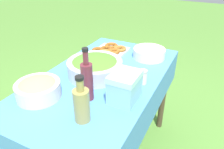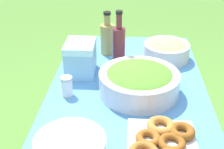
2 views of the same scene
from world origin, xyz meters
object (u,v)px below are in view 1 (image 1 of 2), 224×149
Objects in this scene: salad_bowl at (95,66)px; pasta_bowl at (38,88)px; plate_stack at (149,53)px; olive_oil_bottle at (82,104)px; cooler_box at (125,87)px; wine_bottle at (87,80)px; donut_platter at (109,51)px.

salad_bowl reaches higher than pasta_bowl.
plate_stack is 1.00× the size of olive_oil_bottle.
olive_oil_bottle is at bearing -25.35° from cooler_box.
olive_oil_bottle is 0.81× the size of wine_bottle.
salad_bowl is 0.38m from pasta_bowl.
wine_bottle reaches higher than olive_oil_bottle.
pasta_bowl is at bearing -99.30° from olive_oil_bottle.
salad_bowl is 0.33m from cooler_box.
donut_platter is at bearing -167.31° from salad_bowl.
cooler_box reaches higher than donut_platter.
plate_stack is (-0.06, 0.31, 0.02)m from donut_platter.
donut_platter is 1.27× the size of olive_oil_bottle.
cooler_box is (0.52, 0.36, 0.06)m from donut_platter.
wine_bottle is at bearing 113.30° from pasta_bowl.
plate_stack is at bearing 100.90° from donut_platter.
wine_bottle is at bearing -156.38° from olive_oil_bottle.
salad_bowl is 1.47× the size of olive_oil_bottle.
plate_stack is 0.67m from wine_bottle.
wine_bottle reaches higher than donut_platter.
olive_oil_bottle reaches higher than cooler_box.
olive_oil_bottle is (0.81, -0.06, 0.06)m from plate_stack.
pasta_bowl is (0.35, -0.15, -0.01)m from salad_bowl.
salad_bowl is 0.44m from olive_oil_bottle.
pasta_bowl is 0.70m from donut_platter.
pasta_bowl is at bearing -66.70° from wine_bottle.
salad_bowl is at bearing -157.24° from olive_oil_bottle.
donut_platter is at bearing 174.24° from pasta_bowl.
salad_bowl is at bearing -157.81° from wine_bottle.
cooler_box reaches higher than plate_stack.
wine_bottle is at bearing 16.70° from donut_platter.
wine_bottle is at bearing -67.19° from cooler_box.
wine_bottle reaches higher than pasta_bowl.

